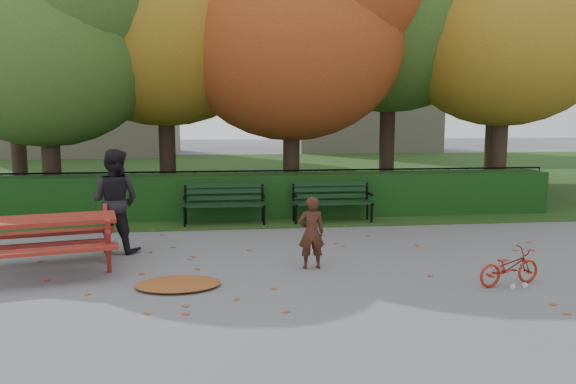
{
  "coord_description": "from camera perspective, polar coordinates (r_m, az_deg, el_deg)",
  "views": [
    {
      "loc": [
        -1.37,
        -8.55,
        2.41
      ],
      "look_at": [
        -0.16,
        1.44,
        1.0
      ],
      "focal_mm": 35.0,
      "sensor_mm": 36.0,
      "label": 1
    }
  ],
  "objects": [
    {
      "name": "building_left",
      "position": [
        35.74,
        -19.92,
        15.68
      ],
      "size": [
        10.0,
        7.0,
        15.0
      ],
      "primitive_type": "cube",
      "color": "tan",
      "rests_on": "ground"
    },
    {
      "name": "iron_fence",
      "position": [
        14.04,
        -1.23,
        0.3
      ],
      "size": [
        14.0,
        0.04,
        1.02
      ],
      "color": "black",
      "rests_on": "ground"
    },
    {
      "name": "building_right",
      "position": [
        37.9,
        7.65,
        13.32
      ],
      "size": [
        9.0,
        6.0,
        12.0
      ],
      "primitive_type": "cube",
      "color": "tan",
      "rests_on": "ground"
    },
    {
      "name": "bicycle",
      "position": [
        8.57,
        21.55,
        -7.09
      ],
      "size": [
        1.06,
        0.57,
        0.53
      ],
      "primitive_type": "imported",
      "rotation": [
        0.0,
        0.0,
        1.81
      ],
      "color": "#A4210F",
      "rests_on": "ground"
    },
    {
      "name": "child",
      "position": [
        8.76,
        2.38,
        -4.15
      ],
      "size": [
        0.42,
        0.28,
        1.14
      ],
      "primitive_type": "imported",
      "rotation": [
        0.0,
        0.0,
        3.15
      ],
      "color": "#402014",
      "rests_on": "ground"
    },
    {
      "name": "adult",
      "position": [
        10.19,
        -17.18,
        -0.88
      ],
      "size": [
        1.05,
        0.93,
        1.81
      ],
      "primitive_type": "imported",
      "rotation": [
        0.0,
        0.0,
        2.82
      ],
      "color": "black",
      "rests_on": "ground"
    },
    {
      "name": "grass_strip",
      "position": [
        22.72,
        -3.4,
        1.87
      ],
      "size": [
        90.0,
        90.0,
        0.0
      ],
      "primitive_type": "plane",
      "color": "#1C3B14",
      "rests_on": "ground"
    },
    {
      "name": "tree_a",
      "position": [
        14.78,
        -22.66,
        15.58
      ],
      "size": [
        5.88,
        5.6,
        7.48
      ],
      "color": "black",
      "rests_on": "ground"
    },
    {
      "name": "bench_left",
      "position": [
        12.39,
        -6.49,
        -0.85
      ],
      "size": [
        1.8,
        0.57,
        0.88
      ],
      "color": "black",
      "rests_on": "ground"
    },
    {
      "name": "picnic_table",
      "position": [
        9.24,
        -23.25,
        -3.59
      ],
      "size": [
        2.28,
        1.99,
        0.96
      ],
      "rotation": [
        0.0,
        0.0,
        0.22
      ],
      "color": "maroon",
      "rests_on": "ground"
    },
    {
      "name": "tree_e",
      "position": [
        16.57,
        22.67,
        16.66
      ],
      "size": [
        6.09,
        5.8,
        8.16
      ],
      "color": "black",
      "rests_on": "ground"
    },
    {
      "name": "tree_g",
      "position": [
        20.94,
        21.63,
        15.56
      ],
      "size": [
        6.3,
        6.0,
        8.55
      ],
      "color": "black",
      "rests_on": "ground"
    },
    {
      "name": "leaf_pile",
      "position": [
        8.11,
        -11.11,
        -9.15
      ],
      "size": [
        1.43,
        1.25,
        0.08
      ],
      "primitive_type": "ellipsoid",
      "rotation": [
        0.0,
        0.0,
        -0.44
      ],
      "color": "brown",
      "rests_on": "ground"
    },
    {
      "name": "ground",
      "position": [
        8.99,
        2.16,
        -7.58
      ],
      "size": [
        90.0,
        90.0,
        0.0
      ],
      "primitive_type": "plane",
      "color": "slate",
      "rests_on": "ground"
    },
    {
      "name": "leaf_scatter",
      "position": [
        9.27,
        1.87,
        -7.05
      ],
      "size": [
        9.0,
        5.7,
        0.01
      ],
      "primitive_type": null,
      "color": "brown",
      "rests_on": "ground"
    },
    {
      "name": "bench_right",
      "position": [
        12.64,
        4.46,
        -0.65
      ],
      "size": [
        1.8,
        0.57,
        0.88
      ],
      "color": "black",
      "rests_on": "ground"
    },
    {
      "name": "hedge",
      "position": [
        13.26,
        -0.89,
        -0.31
      ],
      "size": [
        13.0,
        0.9,
        1.0
      ],
      "primitive_type": "cube",
      "color": "black",
      "rests_on": "ground"
    },
    {
      "name": "tree_c",
      "position": [
        14.87,
        1.81,
        17.31
      ],
      "size": [
        6.3,
        6.0,
        8.0
      ],
      "color": "black",
      "rests_on": "ground"
    },
    {
      "name": "tree_f",
      "position": [
        18.98,
        -25.67,
        17.17
      ],
      "size": [
        6.93,
        6.6,
        9.19
      ],
      "color": "black",
      "rests_on": "ground"
    }
  ]
}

